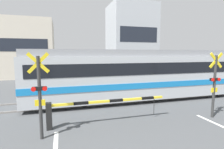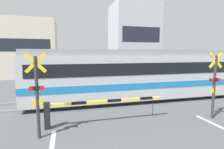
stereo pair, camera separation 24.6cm
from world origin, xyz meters
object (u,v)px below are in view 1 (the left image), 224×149
crossing_signal_right (214,82)px  pedestrian (87,75)px  commuter_train (162,72)px  crossing_barrier_far (124,80)px  crossing_signal_left (40,92)px  crossing_barrier_near (87,107)px

crossing_signal_right → pedestrian: (-4.17, 9.70, -0.66)m
commuter_train → crossing_signal_right: 3.89m
crossing_barrier_far → crossing_signal_left: (-5.47, -6.95, 0.83)m
crossing_signal_left → pedestrian: (2.93, 9.70, -0.66)m
pedestrian → crossing_barrier_far: bearing=-47.2°
crossing_signal_left → crossing_signal_right: bearing=0.0°
crossing_barrier_far → crossing_signal_left: 8.89m
crossing_signal_right → pedestrian: 10.58m
crossing_barrier_near → crossing_signal_left: bearing=-157.3°
crossing_signal_right → crossing_signal_left: bearing=180.0°
crossing_signal_left → crossing_signal_right: same height
crossing_barrier_near → crossing_signal_left: (-1.63, -0.68, 0.83)m
crossing_barrier_near → crossing_signal_right: bearing=-7.1°
commuter_train → crossing_signal_left: size_ratio=5.72×
crossing_barrier_near → crossing_barrier_far: bearing=58.5°
commuter_train → crossing_signal_right: bearing=-87.3°
crossing_signal_right → crossing_barrier_far: bearing=103.2°
crossing_barrier_far → crossing_signal_right: bearing=-76.8°
crossing_barrier_near → crossing_signal_left: crossing_signal_left is taller
commuter_train → pedestrian: (-3.99, 5.82, -0.71)m
crossing_barrier_near → crossing_barrier_far: size_ratio=1.00×
commuter_train → crossing_barrier_far: (-1.45, 3.07, -0.88)m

